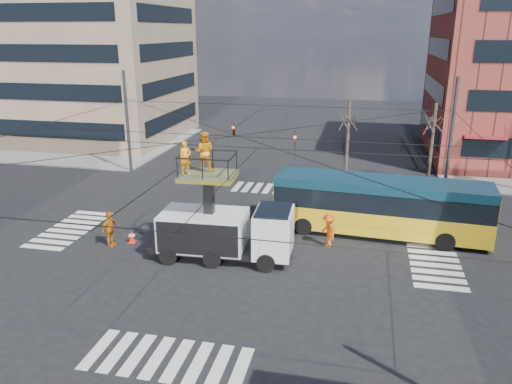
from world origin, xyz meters
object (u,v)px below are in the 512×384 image
(worker_ground, at_px, (110,229))
(utility_truck, at_px, (225,220))
(traffic_cone, at_px, (132,237))
(flagger, at_px, (328,231))
(city_bus, at_px, (380,205))

(worker_ground, bearing_deg, utility_truck, -79.96)
(traffic_cone, xyz_separation_m, flagger, (10.36, 1.73, 0.58))
(flagger, bearing_deg, worker_ground, -111.34)
(traffic_cone, bearing_deg, flagger, 9.49)
(city_bus, distance_m, worker_ground, 14.63)
(traffic_cone, relative_size, flagger, 0.35)
(city_bus, relative_size, flagger, 6.53)
(traffic_cone, distance_m, worker_ground, 1.28)
(worker_ground, bearing_deg, city_bus, -60.66)
(traffic_cone, relative_size, worker_ground, 0.33)
(flagger, bearing_deg, utility_truck, -96.53)
(traffic_cone, xyz_separation_m, worker_ground, (-0.89, -0.66, 0.65))
(utility_truck, bearing_deg, flagger, 24.07)
(utility_truck, relative_size, worker_ground, 3.68)
(utility_truck, bearing_deg, worker_ground, 176.50)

